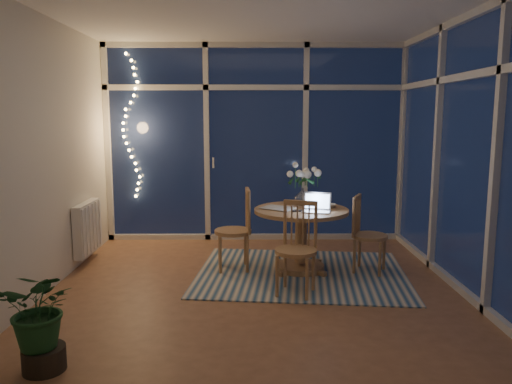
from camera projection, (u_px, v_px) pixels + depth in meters
floor at (258, 287)px, 4.88m from camera, size 4.00×4.00×0.00m
ceiling at (258, 11)px, 4.49m from camera, size 4.00×4.00×0.00m
wall_back at (256, 143)px, 6.66m from camera, size 4.00×0.04×2.60m
wall_front at (263, 184)px, 2.71m from camera, size 4.00×0.04×2.60m
wall_left at (45, 155)px, 4.67m from camera, size 0.04×4.00×2.60m
wall_right at (470, 155)px, 4.70m from camera, size 0.04×4.00×2.60m
window_wall_back at (256, 143)px, 6.62m from camera, size 4.00×0.10×2.60m
window_wall_right at (465, 155)px, 4.70m from camera, size 0.10×4.00×2.60m
radiator at (87, 228)px, 5.70m from camera, size 0.10×0.70×0.58m
fairy_lights at (130, 126)px, 6.50m from camera, size 0.24×0.10×1.85m
garden_patio at (280, 204)px, 9.84m from camera, size 12.00×6.00×0.10m
garden_fence at (255, 153)px, 10.18m from camera, size 11.00×0.08×1.80m
neighbour_roof at (265, 95)px, 12.95m from camera, size 7.00×3.00×2.20m
garden_shrubs at (207, 190)px, 8.17m from camera, size 0.90×0.90×0.90m
rug at (301, 273)px, 5.31m from camera, size 2.35×1.96×0.01m
dining_table at (301, 240)px, 5.36m from camera, size 1.10×1.10×0.68m
chair_left at (233, 229)px, 5.38m from camera, size 0.45×0.45×0.91m
chair_right at (370, 234)px, 5.29m from camera, size 0.51×0.51×0.84m
chair_front at (296, 249)px, 4.62m from camera, size 0.52×0.52×0.89m
laptop at (316, 202)px, 5.11m from camera, size 0.34×0.31×0.21m
flower_vase at (302, 196)px, 5.51m from camera, size 0.22×0.22×0.21m
bowl at (329, 205)px, 5.40m from camera, size 0.17×0.17×0.04m
newspapers at (279, 208)px, 5.34m from camera, size 0.42×0.38×0.01m
phone at (298, 211)px, 5.16m from camera, size 0.13×0.10×0.01m
potted_plant at (41, 316)px, 3.24m from camera, size 0.55×0.48×0.76m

